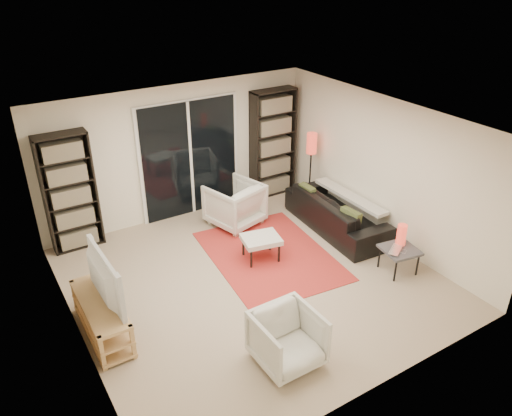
# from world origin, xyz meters

# --- Properties ---
(floor) EXTENTS (5.00, 5.00, 0.00)m
(floor) POSITION_xyz_m (0.00, 0.00, 0.00)
(floor) COLOR #BCA68D
(floor) RESTS_ON ground
(wall_back) EXTENTS (5.00, 0.02, 2.40)m
(wall_back) POSITION_xyz_m (0.00, 2.50, 1.20)
(wall_back) COLOR white
(wall_back) RESTS_ON ground
(wall_front) EXTENTS (5.00, 0.02, 2.40)m
(wall_front) POSITION_xyz_m (0.00, -2.50, 1.20)
(wall_front) COLOR white
(wall_front) RESTS_ON ground
(wall_left) EXTENTS (0.02, 5.00, 2.40)m
(wall_left) POSITION_xyz_m (-2.50, 0.00, 1.20)
(wall_left) COLOR white
(wall_left) RESTS_ON ground
(wall_right) EXTENTS (0.02, 5.00, 2.40)m
(wall_right) POSITION_xyz_m (2.50, 0.00, 1.20)
(wall_right) COLOR white
(wall_right) RESTS_ON ground
(ceiling) EXTENTS (5.00, 5.00, 0.02)m
(ceiling) POSITION_xyz_m (0.00, 0.00, 2.40)
(ceiling) COLOR white
(ceiling) RESTS_ON wall_back
(sliding_door) EXTENTS (1.92, 0.08, 2.16)m
(sliding_door) POSITION_xyz_m (0.20, 2.46, 1.05)
(sliding_door) COLOR white
(sliding_door) RESTS_ON ground
(bookshelf_left) EXTENTS (0.80, 0.30, 1.95)m
(bookshelf_left) POSITION_xyz_m (-1.95, 2.33, 0.98)
(bookshelf_left) COLOR black
(bookshelf_left) RESTS_ON ground
(bookshelf_right) EXTENTS (0.90, 0.30, 2.10)m
(bookshelf_right) POSITION_xyz_m (1.90, 2.33, 1.05)
(bookshelf_right) COLOR black
(bookshelf_right) RESTS_ON ground
(tv_stand) EXTENTS (0.43, 1.33, 0.50)m
(tv_stand) POSITION_xyz_m (-2.24, -0.00, 0.26)
(tv_stand) COLOR tan
(tv_stand) RESTS_ON floor
(tv) EXTENTS (0.17, 1.14, 0.66)m
(tv) POSITION_xyz_m (-2.22, -0.00, 0.83)
(tv) COLOR black
(tv) RESTS_ON tv_stand
(rug) EXTENTS (2.01, 2.57, 0.01)m
(rug) POSITION_xyz_m (0.57, 0.40, 0.01)
(rug) COLOR red
(rug) RESTS_ON floor
(sofa) EXTENTS (0.99, 2.19, 0.62)m
(sofa) POSITION_xyz_m (2.05, 0.53, 0.31)
(sofa) COLOR black
(sofa) RESTS_ON floor
(armchair_back) EXTENTS (1.03, 1.04, 0.78)m
(armchair_back) POSITION_xyz_m (0.62, 1.62, 0.39)
(armchair_back) COLOR silver
(armchair_back) RESTS_ON floor
(armchair_front) EXTENTS (0.73, 0.75, 0.68)m
(armchair_front) POSITION_xyz_m (-0.52, -1.64, 0.34)
(armchair_front) COLOR silver
(armchair_front) RESTS_ON floor
(ottoman) EXTENTS (0.66, 0.58, 0.40)m
(ottoman) POSITION_xyz_m (0.40, 0.40, 0.35)
(ottoman) COLOR silver
(ottoman) RESTS_ON floor
(side_table) EXTENTS (0.58, 0.58, 0.40)m
(side_table) POSITION_xyz_m (2.00, -0.99, 0.36)
(side_table) COLOR #48484E
(side_table) RESTS_ON floor
(laptop) EXTENTS (0.42, 0.37, 0.03)m
(laptop) POSITION_xyz_m (1.92, -1.04, 0.41)
(laptop) COLOR silver
(laptop) RESTS_ON side_table
(table_lamp) EXTENTS (0.15, 0.15, 0.33)m
(table_lamp) POSITION_xyz_m (2.10, -0.89, 0.57)
(table_lamp) COLOR red
(table_lamp) RESTS_ON side_table
(floor_lamp) EXTENTS (0.21, 0.21, 1.42)m
(floor_lamp) POSITION_xyz_m (2.25, 1.58, 1.08)
(floor_lamp) COLOR black
(floor_lamp) RESTS_ON floor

